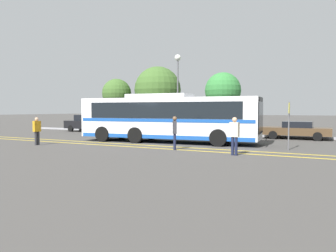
# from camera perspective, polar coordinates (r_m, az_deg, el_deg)

# --- Properties ---
(ground_plane) EXTENTS (220.00, 220.00, 0.00)m
(ground_plane) POSITION_cam_1_polar(r_m,az_deg,el_deg) (21.63, -3.36, -2.73)
(ground_plane) COLOR #423F3D
(lane_strip_0) EXTENTS (31.56, 0.20, 0.01)m
(lane_strip_0) POSITION_cam_1_polar(r_m,az_deg,el_deg) (19.31, -2.98, -3.40)
(lane_strip_0) COLOR gold
(lane_strip_0) RESTS_ON ground_plane
(lane_strip_1) EXTENTS (31.56, 0.20, 0.01)m
(lane_strip_1) POSITION_cam_1_polar(r_m,az_deg,el_deg) (18.38, -4.71, -3.73)
(lane_strip_1) COLOR gold
(lane_strip_1) RESTS_ON ground_plane
(curb_strip) EXTENTS (39.56, 0.36, 0.15)m
(curb_strip) POSITION_cam_1_polar(r_m,az_deg,el_deg) (27.57, 6.60, -1.38)
(curb_strip) COLOR #99999E
(curb_strip) RESTS_ON ground_plane
(transit_bus) EXTENTS (12.04, 3.66, 3.11)m
(transit_bus) POSITION_cam_1_polar(r_m,az_deg,el_deg) (21.14, -0.03, 1.57)
(transit_bus) COLOR white
(transit_bus) RESTS_ON ground_plane
(parked_car_0) EXTENTS (4.71, 1.93, 1.61)m
(parked_car_0) POSITION_cam_1_polar(r_m,az_deg,el_deg) (32.25, -13.80, 0.46)
(parked_car_0) COLOR black
(parked_car_0) RESTS_ON ground_plane
(parked_car_1) EXTENTS (4.05, 1.97, 1.40)m
(parked_car_1) POSITION_cam_1_polar(r_m,az_deg,el_deg) (28.89, -4.31, 0.09)
(parked_car_1) COLOR olive
(parked_car_1) RESTS_ON ground_plane
(parked_car_2) EXTENTS (4.90, 1.83, 1.47)m
(parked_car_2) POSITION_cam_1_polar(r_m,az_deg,el_deg) (25.84, 8.46, -0.21)
(parked_car_2) COLOR black
(parked_car_2) RESTS_ON ground_plane
(parked_car_3) EXTENTS (4.68, 1.86, 1.27)m
(parked_car_3) POSITION_cam_1_polar(r_m,az_deg,el_deg) (25.09, 21.44, -0.64)
(parked_car_3) COLOR #4C3823
(parked_car_3) RESTS_ON ground_plane
(pedestrian_0) EXTENTS (0.38, 0.47, 1.76)m
(pedestrian_0) POSITION_cam_1_polar(r_m,az_deg,el_deg) (17.23, 1.18, -0.81)
(pedestrian_0) COLOR #191E38
(pedestrian_0) RESTS_ON ground_plane
(pedestrian_1) EXTENTS (0.28, 0.45, 1.65)m
(pedestrian_1) POSITION_cam_1_polar(r_m,az_deg,el_deg) (20.98, -21.87, -0.55)
(pedestrian_1) COLOR #2D2D33
(pedestrian_1) RESTS_ON ground_plane
(pedestrian_2) EXTENTS (0.44, 0.27, 1.76)m
(pedestrian_2) POSITION_cam_1_polar(r_m,az_deg,el_deg) (15.40, 11.50, -1.29)
(pedestrian_2) COLOR #191E38
(pedestrian_2) RESTS_ON ground_plane
(bus_stop_sign) EXTENTS (0.07, 0.40, 2.52)m
(bus_stop_sign) POSITION_cam_1_polar(r_m,az_deg,el_deg) (18.23, 20.31, 1.05)
(bus_stop_sign) COLOR #59595E
(bus_stop_sign) RESTS_ON ground_plane
(street_lamp) EXTENTS (0.56, 0.56, 7.09)m
(street_lamp) POSITION_cam_1_polar(r_m,az_deg,el_deg) (30.04, 1.71, 9.01)
(street_lamp) COLOR #59595E
(street_lamp) RESTS_ON ground_plane
(tree_0) EXTENTS (3.32, 3.32, 5.55)m
(tree_0) POSITION_cam_1_polar(r_m,az_deg,el_deg) (30.83, 9.53, 6.11)
(tree_0) COLOR #513823
(tree_0) RESTS_ON ground_plane
(tree_1) EXTENTS (4.88, 4.88, 6.62)m
(tree_1) POSITION_cam_1_polar(r_m,az_deg,el_deg) (34.53, -1.81, 6.31)
(tree_1) COLOR #513823
(tree_1) RESTS_ON ground_plane
(tree_2) EXTENTS (3.07, 3.07, 5.36)m
(tree_2) POSITION_cam_1_polar(r_m,az_deg,el_deg) (35.16, -8.93, 5.61)
(tree_2) COLOR #513823
(tree_2) RESTS_ON ground_plane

